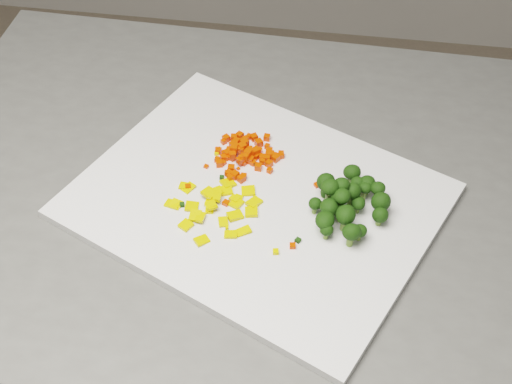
# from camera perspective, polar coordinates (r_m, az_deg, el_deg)

# --- Properties ---
(counter_block) EXTENTS (0.98, 0.70, 0.90)m
(counter_block) POSITION_cam_1_polar(r_m,az_deg,el_deg) (1.31, 0.36, -12.98)
(counter_block) COLOR #4F4F4C
(counter_block) RESTS_ON ground
(cutting_board) EXTENTS (0.54, 0.49, 0.01)m
(cutting_board) POSITION_cam_1_polar(r_m,az_deg,el_deg) (0.92, 0.00, -0.67)
(cutting_board) COLOR silver
(cutting_board) RESTS_ON counter_block
(carrot_pile) EXTENTS (0.10, 0.10, 0.03)m
(carrot_pile) POSITION_cam_1_polar(r_m,az_deg,el_deg) (0.96, -0.70, 3.27)
(carrot_pile) COLOR red
(carrot_pile) RESTS_ON cutting_board
(pepper_pile) EXTENTS (0.11, 0.11, 0.02)m
(pepper_pile) POSITION_cam_1_polar(r_m,az_deg,el_deg) (0.90, -3.52, -1.14)
(pepper_pile) COLOR #E4BC0C
(pepper_pile) RESTS_ON cutting_board
(broccoli_pile) EXTENTS (0.12, 0.12, 0.05)m
(broccoli_pile) POSITION_cam_1_polar(r_m,az_deg,el_deg) (0.88, 6.77, -0.51)
(broccoli_pile) COLOR black
(broccoli_pile) RESTS_ON cutting_board
(carrot_cube_0) EXTENTS (0.01, 0.01, 0.01)m
(carrot_cube_0) POSITION_cam_1_polar(r_m,az_deg,el_deg) (0.96, -0.71, 3.10)
(carrot_cube_0) COLOR red
(carrot_cube_0) RESTS_ON carrot_pile
(carrot_cube_1) EXTENTS (0.01, 0.01, 0.01)m
(carrot_cube_1) POSITION_cam_1_polar(r_m,az_deg,el_deg) (0.95, -1.29, 2.55)
(carrot_cube_1) COLOR red
(carrot_cube_1) RESTS_ON carrot_pile
(carrot_cube_2) EXTENTS (0.01, 0.01, 0.01)m
(carrot_cube_2) POSITION_cam_1_polar(r_m,az_deg,el_deg) (0.96, -0.62, 2.70)
(carrot_cube_2) COLOR red
(carrot_cube_2) RESTS_ON carrot_pile
(carrot_cube_3) EXTENTS (0.01, 0.01, 0.01)m
(carrot_cube_3) POSITION_cam_1_polar(r_m,az_deg,el_deg) (0.96, 0.52, 2.48)
(carrot_cube_3) COLOR red
(carrot_cube_3) RESTS_ON carrot_pile
(carrot_cube_4) EXTENTS (0.01, 0.01, 0.01)m
(carrot_cube_4) POSITION_cam_1_polar(r_m,az_deg,el_deg) (0.99, -0.16, 4.40)
(carrot_cube_4) COLOR red
(carrot_cube_4) RESTS_ON carrot_pile
(carrot_cube_5) EXTENTS (0.01, 0.01, 0.01)m
(carrot_cube_5) POSITION_cam_1_polar(r_m,az_deg,el_deg) (0.96, -0.50, 3.26)
(carrot_cube_5) COLOR red
(carrot_cube_5) RESTS_ON carrot_pile
(carrot_cube_6) EXTENTS (0.01, 0.01, 0.01)m
(carrot_cube_6) POSITION_cam_1_polar(r_m,az_deg,el_deg) (0.97, -0.55, 3.37)
(carrot_cube_6) COLOR red
(carrot_cube_6) RESTS_ON carrot_pile
(carrot_cube_7) EXTENTS (0.01, 0.01, 0.01)m
(carrot_cube_7) POSITION_cam_1_polar(r_m,az_deg,el_deg) (0.97, -2.02, 3.03)
(carrot_cube_7) COLOR red
(carrot_cube_7) RESTS_ON carrot_pile
(carrot_cube_8) EXTENTS (0.01, 0.01, 0.01)m
(carrot_cube_8) POSITION_cam_1_polar(r_m,az_deg,el_deg) (0.96, -2.96, 2.29)
(carrot_cube_8) COLOR red
(carrot_cube_8) RESTS_ON carrot_pile
(carrot_cube_9) EXTENTS (0.01, 0.01, 0.01)m
(carrot_cube_9) POSITION_cam_1_polar(r_m,az_deg,el_deg) (0.94, -2.05, 1.17)
(carrot_cube_9) COLOR red
(carrot_cube_9) RESTS_ON carrot_pile
(carrot_cube_10) EXTENTS (0.01, 0.01, 0.01)m
(carrot_cube_10) POSITION_cam_1_polar(r_m,az_deg,el_deg) (0.98, -1.73, 3.59)
(carrot_cube_10) COLOR red
(carrot_cube_10) RESTS_ON carrot_pile
(carrot_cube_11) EXTENTS (0.01, 0.01, 0.01)m
(carrot_cube_11) POSITION_cam_1_polar(r_m,az_deg,el_deg) (0.96, -0.21, 2.41)
(carrot_cube_11) COLOR red
(carrot_cube_11) RESTS_ON carrot_pile
(carrot_cube_12) EXTENTS (0.01, 0.01, 0.01)m
(carrot_cube_12) POSITION_cam_1_polar(r_m,az_deg,el_deg) (0.97, -3.03, 3.32)
(carrot_cube_12) COLOR red
(carrot_cube_12) RESTS_ON carrot_pile
(carrot_cube_13) EXTENTS (0.01, 0.01, 0.01)m
(carrot_cube_13) POSITION_cam_1_polar(r_m,az_deg,el_deg) (0.97, -1.04, 3.47)
(carrot_cube_13) COLOR red
(carrot_cube_13) RESTS_ON carrot_pile
(carrot_cube_14) EXTENTS (0.01, 0.01, 0.01)m
(carrot_cube_14) POSITION_cam_1_polar(r_m,az_deg,el_deg) (0.97, 0.21, 3.27)
(carrot_cube_14) COLOR red
(carrot_cube_14) RESTS_ON carrot_pile
(carrot_cube_15) EXTENTS (0.01, 0.01, 0.01)m
(carrot_cube_15) POSITION_cam_1_polar(r_m,az_deg,el_deg) (0.97, -0.92, 3.31)
(carrot_cube_15) COLOR red
(carrot_cube_15) RESTS_ON carrot_pile
(carrot_cube_16) EXTENTS (0.01, 0.01, 0.01)m
(carrot_cube_16) POSITION_cam_1_polar(r_m,az_deg,el_deg) (0.96, -1.87, 2.99)
(carrot_cube_16) COLOR red
(carrot_cube_16) RESTS_ON carrot_pile
(carrot_cube_17) EXTENTS (0.01, 0.01, 0.01)m
(carrot_cube_17) POSITION_cam_1_polar(r_m,az_deg,el_deg) (0.99, -1.59, 4.06)
(carrot_cube_17) COLOR red
(carrot_cube_17) RESTS_ON carrot_pile
(carrot_cube_18) EXTENTS (0.01, 0.01, 0.01)m
(carrot_cube_18) POSITION_cam_1_polar(r_m,az_deg,el_deg) (0.96, -2.58, 2.77)
(carrot_cube_18) COLOR red
(carrot_cube_18) RESTS_ON carrot_pile
(carrot_cube_19) EXTENTS (0.01, 0.01, 0.01)m
(carrot_cube_19) POSITION_cam_1_polar(r_m,az_deg,el_deg) (0.96, -0.66, 3.14)
(carrot_cube_19) COLOR red
(carrot_cube_19) RESTS_ON carrot_pile
(carrot_cube_20) EXTENTS (0.01, 0.01, 0.01)m
(carrot_cube_20) POSITION_cam_1_polar(r_m,az_deg,el_deg) (0.96, 0.00, 2.91)
(carrot_cube_20) COLOR red
(carrot_cube_20) RESTS_ON carrot_pile
(carrot_cube_21) EXTENTS (0.01, 0.01, 0.01)m
(carrot_cube_21) POSITION_cam_1_polar(r_m,az_deg,el_deg) (0.97, -2.57, 3.14)
(carrot_cube_21) COLOR red
(carrot_cube_21) RESTS_ON carrot_pile
(carrot_cube_22) EXTENTS (0.01, 0.01, 0.01)m
(carrot_cube_22) POSITION_cam_1_polar(r_m,az_deg,el_deg) (0.95, -1.19, 2.78)
(carrot_cube_22) COLOR red
(carrot_cube_22) RESTS_ON carrot_pile
(carrot_cube_23) EXTENTS (0.01, 0.01, 0.01)m
(carrot_cube_23) POSITION_cam_1_polar(r_m,az_deg,el_deg) (0.97, -1.15, 3.49)
(carrot_cube_23) COLOR red
(carrot_cube_23) RESTS_ON carrot_pile
(carrot_cube_24) EXTENTS (0.01, 0.01, 0.01)m
(carrot_cube_24) POSITION_cam_1_polar(r_m,az_deg,el_deg) (0.99, -2.61, 4.05)
(carrot_cube_24) COLOR red
(carrot_cube_24) RESTS_ON carrot_pile
(carrot_cube_25) EXTENTS (0.01, 0.01, 0.01)m
(carrot_cube_25) POSITION_cam_1_polar(r_m,az_deg,el_deg) (0.97, -2.16, 3.34)
(carrot_cube_25) COLOR red
(carrot_cube_25) RESTS_ON carrot_pile
(carrot_cube_26) EXTENTS (0.01, 0.01, 0.01)m
(carrot_cube_26) POSITION_cam_1_polar(r_m,az_deg,el_deg) (0.98, -1.87, 3.81)
(carrot_cube_26) COLOR red
(carrot_cube_26) RESTS_ON carrot_pile
(carrot_cube_27) EXTENTS (0.01, 0.01, 0.01)m
(carrot_cube_27) POSITION_cam_1_polar(r_m,az_deg,el_deg) (0.98, 0.22, 3.94)
(carrot_cube_27) COLOR red
(carrot_cube_27) RESTS_ON carrot_pile
(carrot_cube_28) EXTENTS (0.01, 0.01, 0.01)m
(carrot_cube_28) POSITION_cam_1_polar(r_m,az_deg,el_deg) (0.95, -1.41, 2.57)
(carrot_cube_28) COLOR red
(carrot_cube_28) RESTS_ON carrot_pile
(carrot_cube_29) EXTENTS (0.01, 0.01, 0.01)m
(carrot_cube_29) POSITION_cam_1_polar(r_m,az_deg,el_deg) (0.96, -2.63, 2.78)
(carrot_cube_29) COLOR red
(carrot_cube_29) RESTS_ON carrot_pile
(carrot_cube_30) EXTENTS (0.01, 0.01, 0.01)m
(carrot_cube_30) POSITION_cam_1_polar(r_m,az_deg,el_deg) (0.98, -1.80, 3.77)
(carrot_cube_30) COLOR red
(carrot_cube_30) RESTS_ON carrot_pile
(carrot_cube_31) EXTENTS (0.01, 0.01, 0.01)m
(carrot_cube_31) POSITION_cam_1_polar(r_m,az_deg,el_deg) (0.97, -3.07, 3.34)
(carrot_cube_31) COLOR red
(carrot_cube_31) RESTS_ON carrot_pile
(carrot_cube_32) EXTENTS (0.01, 0.01, 0.01)m
(carrot_cube_32) POSITION_cam_1_polar(r_m,az_deg,el_deg) (0.97, 1.22, 2.98)
(carrot_cube_32) COLOR red
(carrot_cube_32) RESTS_ON carrot_pile
(carrot_cube_33) EXTENTS (0.01, 0.01, 0.01)m
(carrot_cube_33) POSITION_cam_1_polar(r_m,az_deg,el_deg) (0.96, -0.98, 2.35)
(carrot_cube_33) COLOR red
(carrot_cube_33) RESTS_ON carrot_pile
(carrot_cube_34) EXTENTS (0.01, 0.01, 0.01)m
(carrot_cube_34) POSITION_cam_1_polar(r_m,az_deg,el_deg) (0.99, -0.85, 4.26)
(carrot_cube_34) COLOR red
(carrot_cube_34) RESTS_ON carrot_pile
(carrot_cube_35) EXTENTS (0.01, 0.01, 0.01)m
(carrot_cube_35) POSITION_cam_1_polar(r_m,az_deg,el_deg) (0.94, -1.69, 1.37)
(carrot_cube_35) COLOR red
(carrot_cube_35) RESTS_ON carrot_pile
(carrot_cube_36) EXTENTS (0.01, 0.01, 0.01)m
(carrot_cube_36) POSITION_cam_1_polar(r_m,az_deg,el_deg) (0.96, -0.37, 3.23)
(carrot_cube_36) COLOR red
(carrot_cube_36) RESTS_ON carrot_pile
(carrot_cube_37) EXTENTS (0.01, 0.01, 0.01)m
(carrot_cube_37) POSITION_cam_1_polar(r_m,az_deg,el_deg) (0.96, 0.51, 2.79)
(carrot_cube_37) COLOR red
(carrot_cube_37) RESTS_ON carrot_pile
(carrot_cube_38) EXTENTS (0.01, 0.01, 0.01)m
(carrot_cube_38) POSITION_cam_1_polar(r_m,az_deg,el_deg) (0.99, -1.32, 4.53)
(carrot_cube_38) COLOR red
(carrot_cube_38) RESTS_ON carrot_pile
(carrot_cube_39) EXTENTS (0.01, 0.01, 0.01)m
(carrot_cube_39) POSITION_cam_1_polar(r_m,az_deg,el_deg) (0.97, 1.08, 3.26)
(carrot_cube_39) COLOR red
(carrot_cube_39) RESTS_ON carrot_pile
(carrot_cube_40) EXTENTS (0.01, 0.01, 0.01)m
(carrot_cube_40) POSITION_cam_1_polar(r_m,az_deg,el_deg) (0.96, -1.21, 3.41)
(carrot_cube_40) COLOR red
(carrot_cube_40) RESTS_ON carrot_pile
(carrot_cube_41) EXTENTS (0.01, 0.01, 0.01)m
(carrot_cube_41) POSITION_cam_1_polar(r_m,az_deg,el_deg) (0.95, 0.19, 2.02)
(carrot_cube_41) COLOR red
(carrot_cube_41) RESTS_ON carrot_pile
(carrot_cube_42) EXTENTS (0.01, 0.01, 0.01)m
(carrot_cube_42) POSITION_cam_1_polar(r_m,az_deg,el_deg) (0.96, -1.18, 3.37)
(carrot_cube_42) COLOR red
(carrot_cube_42) RESTS_ON carrot_pile
(carrot_cube_43) EXTENTS (0.01, 0.01, 0.01)m
(carrot_cube_43) POSITION_cam_1_polar(r_m,az_deg,el_deg) (0.93, -1.19, 1.07)
(carrot_cube_43) COLOR red
(carrot_cube_43) RESTS_ON carrot_pile
(carrot_cube_44) EXTENTS (0.01, 0.01, 0.01)m
(carrot_cube_44) POSITION_cam_1_polar(r_m,az_deg,el_deg) (0.96, -0.01, 3.30)
(carrot_cube_44) COLOR red
(carrot_cube_44) RESTS_ON carrot_pile
(carrot_cube_45) EXTENTS (0.01, 0.01, 0.01)m
(carrot_cube_45) POSITION_cam_1_polar(r_m,az_deg,el_deg) (0.96, -1.87, 2.72)
(carrot_cube_45) COLOR red
(carrot_cube_45) RESTS_ON carrot_pile
(carrot_cube_46) EXTENTS (0.01, 0.01, 0.01)m
(carrot_cube_46) POSITION_cam_1_polar(r_m,az_deg,el_deg) (0.96, 0.87, 2.72)
(carrot_cube_46) COLOR red
(carrot_cube_46) RESTS_ON carrot_pile
(carrot_cube_47) EXTENTS (0.01, 0.01, 0.01)m
(carrot_cube_47) POSITION_cam_1_polar(r_m,az_deg,el_deg) (0.98, 0.91, 3.66)
(carrot_cube_47) COLOR red
(carrot_cube_47) RESTS_ON carrot_pile
(carrot_cube_48) EXTENTS (0.01, 0.01, 0.01)m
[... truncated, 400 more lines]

